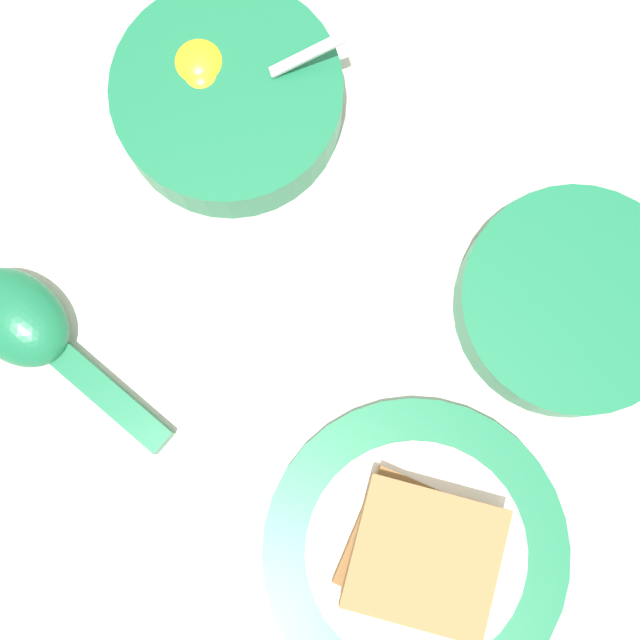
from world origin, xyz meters
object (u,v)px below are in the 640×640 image
at_px(egg_bowl, 228,98).
at_px(soup_spoon, 30,329).
at_px(congee_bowl, 572,302).
at_px(toast_plate, 415,552).
at_px(toast_sandwich, 423,554).

relative_size(egg_bowl, soup_spoon, 0.91).
distance_m(soup_spoon, congee_bowl, 0.36).
relative_size(toast_plate, soup_spoon, 1.16).
height_order(egg_bowl, toast_plate, egg_bowl).
distance_m(toast_plate, congee_bowl, 0.19).
xyz_separation_m(toast_plate, congee_bowl, (0.00, 0.19, 0.01)).
height_order(egg_bowl, soup_spoon, egg_bowl).
distance_m(egg_bowl, soup_spoon, 0.20).
distance_m(toast_sandwich, congee_bowl, 0.19).
distance_m(toast_plate, soup_spoon, 0.29).
bearing_deg(congee_bowl, soup_spoon, -144.88).
relative_size(toast_sandwich, soup_spoon, 0.64).
bearing_deg(toast_sandwich, toast_plate, -115.12).
bearing_deg(soup_spoon, congee_bowl, 35.12).
bearing_deg(soup_spoon, egg_bowl, 82.93).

